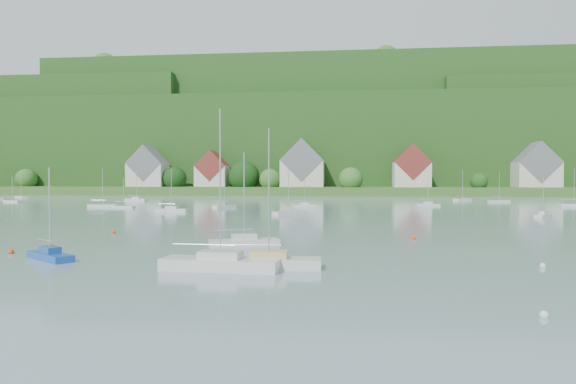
{
  "coord_description": "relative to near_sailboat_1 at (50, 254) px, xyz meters",
  "views": [
    {
      "loc": [
        20.35,
        -6.21,
        6.15
      ],
      "look_at": [
        11.64,
        75.0,
        4.0
      ],
      "focal_mm": 32.27,
      "sensor_mm": 36.0,
      "label": 1
    }
  ],
  "objects": [
    {
      "name": "mooring_buoy_4",
      "position": [
        35.73,
        0.37,
        -0.4
      ],
      "size": [
        0.42,
        0.42,
        0.42
      ],
      "primitive_type": "sphere",
      "color": "white",
      "rests_on": "ground"
    },
    {
      "name": "far_shore_strip",
      "position": [
        1.7,
        169.44,
        1.1
      ],
      "size": [
        600.0,
        60.0,
        3.0
      ],
      "primitive_type": "cube",
      "color": "#365720",
      "rests_on": "ground"
    },
    {
      "name": "mooring_buoy_2",
      "position": [
        29.12,
        16.3,
        -0.4
      ],
      "size": [
        0.43,
        0.43,
        0.43
      ],
      "primitive_type": "sphere",
      "color": "#D04315",
      "rests_on": "ground"
    },
    {
      "name": "mooring_buoy_0",
      "position": [
        -4.96,
        2.66,
        -0.4
      ],
      "size": [
        0.5,
        0.5,
        0.5
      ],
      "primitive_type": "sphere",
      "color": "#D04315",
      "rests_on": "ground"
    },
    {
      "name": "near_sailboat_3",
      "position": [
        13.11,
        9.24,
        0.04
      ],
      "size": [
        6.49,
        3.98,
        8.49
      ],
      "rotation": [
        0.0,
        0.0,
        0.38
      ],
      "color": "silver",
      "rests_on": "ground"
    },
    {
      "name": "village_building_0",
      "position": [
        -53.3,
        156.44,
        9.11
      ],
      "size": [
        14.0,
        10.4,
        16.0
      ],
      "color": "beige",
      "rests_on": "far_shore_strip"
    },
    {
      "name": "mooring_buoy_3",
      "position": [
        -3.44,
        18.26,
        -0.4
      ],
      "size": [
        0.46,
        0.46,
        0.46
      ],
      "primitive_type": "sphere",
      "color": "#D04315",
      "rests_on": "ground"
    },
    {
      "name": "near_sailboat_1",
      "position": [
        0.0,
        0.0,
        0.0
      ],
      "size": [
        5.03,
        4.21,
        6.97
      ],
      "rotation": [
        0.0,
        0.0,
        -0.63
      ],
      "color": "#1A499B",
      "rests_on": "ground"
    },
    {
      "name": "village_building_4",
      "position": [
        91.7,
        159.44,
        9.18
      ],
      "size": [
        15.0,
        10.4,
        16.5
      ],
      "color": "beige",
      "rests_on": "far_shore_strip"
    },
    {
      "name": "far_sailboat_cluster",
      "position": [
        13.46,
        85.66,
        -0.03
      ],
      "size": [
        188.59,
        70.26,
        8.71
      ],
      "color": "silver",
      "rests_on": "ground"
    },
    {
      "name": "village_building_1",
      "position": [
        -28.3,
        158.44,
        8.35
      ],
      "size": [
        12.0,
        9.36,
        14.0
      ],
      "color": "beige",
      "rests_on": "far_shore_strip"
    },
    {
      "name": "forested_ridge",
      "position": [
        2.1,
        238.01,
        22.48
      ],
      "size": [
        620.0,
        181.22,
        69.89
      ],
      "color": "#1B3E14",
      "rests_on": "ground"
    },
    {
      "name": "village_building_2",
      "position": [
        6.7,
        157.44,
        9.87
      ],
      "size": [
        16.0,
        11.44,
        18.0
      ],
      "color": "beige",
      "rests_on": "far_shore_strip"
    },
    {
      "name": "mooring_buoy_1",
      "position": [
        30.88,
        -13.02,
        -0.4
      ],
      "size": [
        0.4,
        0.4,
        0.4
      ],
      "primitive_type": "sphere",
      "color": "white",
      "rests_on": "ground"
    },
    {
      "name": "village_building_3",
      "position": [
        46.7,
        155.44,
        9.03
      ],
      "size": [
        13.0,
        10.4,
        15.5
      ],
      "color": "beige",
      "rests_on": "far_shore_strip"
    },
    {
      "name": "near_sailboat_4",
      "position": [
        13.88,
        -3.02,
        0.12
      ],
      "size": [
        8.16,
        2.95,
        10.79
      ],
      "rotation": [
        0.0,
        0.0,
        -0.09
      ],
      "color": "silver",
      "rests_on": "ground"
    },
    {
      "name": "near_sailboat_2",
      "position": [
        17.0,
        -1.96,
        0.08
      ],
      "size": [
        7.18,
        2.43,
        9.55
      ],
      "rotation": [
        0.0,
        0.0,
        0.06
      ],
      "color": "silver",
      "rests_on": "ground"
    }
  ]
}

